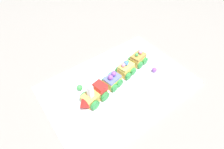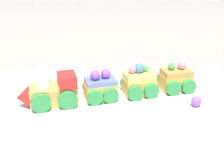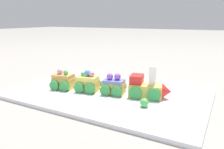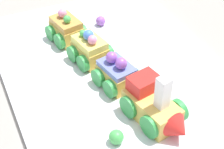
{
  "view_description": "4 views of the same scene",
  "coord_description": "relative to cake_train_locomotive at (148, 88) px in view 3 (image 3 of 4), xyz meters",
  "views": [
    {
      "loc": [
        0.31,
        0.36,
        0.6
      ],
      "look_at": [
        0.02,
        -0.03,
        0.06
      ],
      "focal_mm": 28.0,
      "sensor_mm": 36.0,
      "label": 1
    },
    {
      "loc": [
        0.04,
        0.61,
        0.32
      ],
      "look_at": [
        -0.01,
        -0.04,
        0.06
      ],
      "focal_mm": 50.0,
      "sensor_mm": 36.0,
      "label": 2
    },
    {
      "loc": [
        0.34,
        -0.61,
        0.25
      ],
      "look_at": [
        0.01,
        -0.01,
        0.07
      ],
      "focal_mm": 35.0,
      "sensor_mm": 36.0,
      "label": 3
    },
    {
      "loc": [
        0.5,
        -0.24,
        0.48
      ],
      "look_at": [
        0.02,
        -0.02,
        0.03
      ],
      "focal_mm": 60.0,
      "sensor_mm": 36.0,
      "label": 4
    }
  ],
  "objects": [
    {
      "name": "cake_car_blueberry",
      "position": [
        -0.11,
        -0.02,
        -0.0
      ],
      "size": [
        0.08,
        0.08,
        0.07
      ],
      "rotation": [
        0.0,
        0.0,
        0.2
      ],
      "color": "#E0BC56",
      "rests_on": "display_board"
    },
    {
      "name": "gumball_green",
      "position": [
        0.02,
        -0.08,
        -0.02
      ],
      "size": [
        0.02,
        0.02,
        0.02
      ],
      "primitive_type": "sphere",
      "color": "#4CBC56",
      "rests_on": "display_board"
    },
    {
      "name": "gumball_purple",
      "position": [
        -0.31,
        0.03,
        -0.02
      ],
      "size": [
        0.02,
        0.02,
        0.02
      ],
      "primitive_type": "sphere",
      "color": "#9956C6",
      "rests_on": "display_board"
    },
    {
      "name": "display_board",
      "position": [
        -0.13,
        -0.0,
        -0.03
      ],
      "size": [
        0.62,
        0.42,
        0.01
      ],
      "primitive_type": "cube",
      "color": "white",
      "rests_on": "ground_plane"
    },
    {
      "name": "cake_car_lemon",
      "position": [
        -0.2,
        -0.04,
        -0.0
      ],
      "size": [
        0.08,
        0.08,
        0.07
      ],
      "rotation": [
        0.0,
        0.0,
        0.2
      ],
      "color": "#E0BC56",
      "rests_on": "display_board"
    },
    {
      "name": "cake_car_caramel",
      "position": [
        -0.29,
        -0.06,
        -0.0
      ],
      "size": [
        0.08,
        0.08,
        0.07
      ],
      "rotation": [
        0.0,
        0.0,
        0.2
      ],
      "color": "#E0BC56",
      "rests_on": "display_board"
    },
    {
      "name": "ground_plane",
      "position": [
        -0.13,
        -0.0,
        -0.04
      ],
      "size": [
        10.0,
        10.0,
        0.0
      ],
      "primitive_type": "plane",
      "color": "gray"
    },
    {
      "name": "cake_train_locomotive",
      "position": [
        0.0,
        0.0,
        0.0
      ],
      "size": [
        0.13,
        0.09,
        0.1
      ],
      "rotation": [
        0.0,
        0.0,
        0.2
      ],
      "color": "#E0BC56",
      "rests_on": "display_board"
    }
  ]
}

